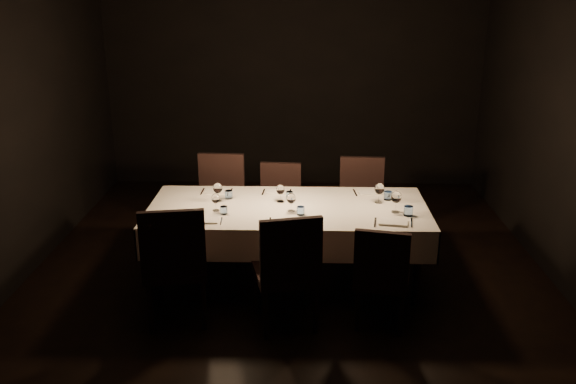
{
  "coord_description": "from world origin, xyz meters",
  "views": [
    {
      "loc": [
        0.12,
        -5.16,
        2.69
      ],
      "look_at": [
        0.0,
        0.0,
        0.9
      ],
      "focal_mm": 38.0,
      "sensor_mm": 36.0,
      "label": 1
    }
  ],
  "objects_px": {
    "chair_near_right": "(382,273)",
    "dining_table": "(288,214)",
    "chair_near_center": "(288,267)",
    "chair_far_left": "(220,199)",
    "chair_far_right": "(361,200)",
    "chair_far_center": "(280,202)",
    "chair_near_left": "(175,261)"
  },
  "relations": [
    {
      "from": "chair_near_right",
      "to": "chair_far_left",
      "type": "distance_m",
      "value": 2.16
    },
    {
      "from": "chair_near_left",
      "to": "chair_far_right",
      "type": "xyz_separation_m",
      "value": [
        1.64,
        1.6,
        -0.04
      ]
    },
    {
      "from": "chair_far_center",
      "to": "chair_far_right",
      "type": "height_order",
      "value": "chair_far_right"
    },
    {
      "from": "chair_near_right",
      "to": "chair_far_left",
      "type": "bearing_deg",
      "value": -34.1
    },
    {
      "from": "chair_far_left",
      "to": "chair_far_center",
      "type": "relative_size",
      "value": 1.12
    },
    {
      "from": "dining_table",
      "to": "chair_far_center",
      "type": "relative_size",
      "value": 2.82
    },
    {
      "from": "chair_near_left",
      "to": "chair_far_center",
      "type": "distance_m",
      "value": 1.79
    },
    {
      "from": "dining_table",
      "to": "chair_far_left",
      "type": "height_order",
      "value": "chair_far_left"
    },
    {
      "from": "chair_near_left",
      "to": "chair_near_right",
      "type": "relative_size",
      "value": 1.18
    },
    {
      "from": "chair_near_center",
      "to": "chair_far_right",
      "type": "distance_m",
      "value": 1.81
    },
    {
      "from": "chair_near_right",
      "to": "chair_far_right",
      "type": "height_order",
      "value": "chair_far_right"
    },
    {
      "from": "dining_table",
      "to": "chair_near_right",
      "type": "relative_size",
      "value": 2.83
    },
    {
      "from": "chair_near_right",
      "to": "chair_far_right",
      "type": "relative_size",
      "value": 0.93
    },
    {
      "from": "chair_near_left",
      "to": "chair_far_right",
      "type": "distance_m",
      "value": 2.29
    },
    {
      "from": "chair_far_right",
      "to": "chair_near_right",
      "type": "bearing_deg",
      "value": -85.87
    },
    {
      "from": "chair_near_center",
      "to": "chair_far_left",
      "type": "bearing_deg",
      "value": -78.52
    },
    {
      "from": "chair_near_center",
      "to": "chair_far_left",
      "type": "distance_m",
      "value": 1.76
    },
    {
      "from": "chair_near_center",
      "to": "chair_near_right",
      "type": "distance_m",
      "value": 0.75
    },
    {
      "from": "dining_table",
      "to": "chair_near_right",
      "type": "height_order",
      "value": "chair_near_right"
    },
    {
      "from": "chair_far_center",
      "to": "chair_far_right",
      "type": "xyz_separation_m",
      "value": [
        0.85,
        -0.01,
        0.03
      ]
    },
    {
      "from": "chair_far_left",
      "to": "chair_near_left",
      "type": "bearing_deg",
      "value": -93.29
    },
    {
      "from": "chair_near_center",
      "to": "chair_far_right",
      "type": "relative_size",
      "value": 1.05
    },
    {
      "from": "chair_near_left",
      "to": "chair_far_left",
      "type": "height_order",
      "value": "chair_near_left"
    },
    {
      "from": "dining_table",
      "to": "chair_far_center",
      "type": "xyz_separation_m",
      "value": [
        -0.11,
        0.85,
        -0.19
      ]
    },
    {
      "from": "chair_near_center",
      "to": "chair_far_left",
      "type": "height_order",
      "value": "chair_near_center"
    },
    {
      "from": "chair_far_center",
      "to": "dining_table",
      "type": "bearing_deg",
      "value": -78.57
    },
    {
      "from": "chair_near_center",
      "to": "chair_far_center",
      "type": "xyz_separation_m",
      "value": [
        -0.12,
        1.66,
        -0.06
      ]
    },
    {
      "from": "dining_table",
      "to": "chair_near_left",
      "type": "bearing_deg",
      "value": -139.67
    },
    {
      "from": "chair_far_right",
      "to": "chair_near_left",
      "type": "bearing_deg",
      "value": -132.23
    },
    {
      "from": "chair_near_right",
      "to": "dining_table",
      "type": "bearing_deg",
      "value": -33.19
    },
    {
      "from": "chair_near_right",
      "to": "chair_far_right",
      "type": "xyz_separation_m",
      "value": [
        -0.02,
        1.62,
        0.03
      ]
    },
    {
      "from": "chair_near_right",
      "to": "chair_far_center",
      "type": "height_order",
      "value": "chair_far_center"
    }
  ]
}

